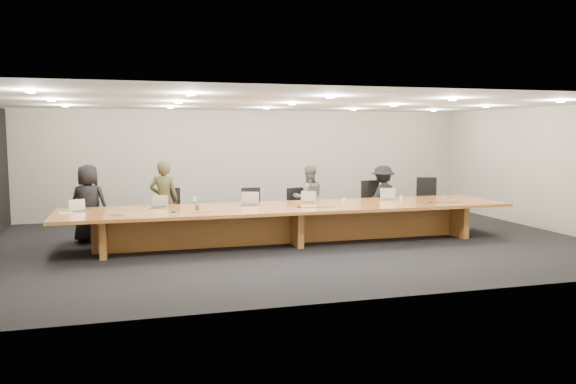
{
  "coord_description": "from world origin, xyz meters",
  "views": [
    {
      "loc": [
        -3.1,
        -10.7,
        2.21
      ],
      "look_at": [
        0.0,
        0.3,
        1.0
      ],
      "focal_mm": 35.0,
      "sensor_mm": 36.0,
      "label": 1
    }
  ],
  "objects_px": {
    "chair_mid_right": "(300,209)",
    "laptop_b": "(159,202)",
    "chair_right": "(375,204)",
    "water_bottle": "(194,203)",
    "mic_left": "(173,212)",
    "paper_cup_far": "(401,198)",
    "laptop_c": "(249,199)",
    "av_box": "(117,214)",
    "person_c": "(309,198)",
    "laptop_a": "(79,205)",
    "paper_cup_near": "(344,201)",
    "amber_mug": "(197,207)",
    "person_b": "(164,199)",
    "chair_left": "(171,212)",
    "chair_mid_left": "(253,210)",
    "person_a": "(89,203)",
    "person_d": "(383,197)",
    "conference_table": "(292,217)",
    "laptop_e": "(389,194)",
    "mic_center": "(299,207)",
    "laptop_d": "(308,197)",
    "mic_right": "(430,202)",
    "chair_far_left": "(90,217)",
    "chair_far_right": "(429,201)"
  },
  "relations": [
    {
      "from": "chair_mid_right",
      "to": "laptop_b",
      "type": "distance_m",
      "value": 3.25
    },
    {
      "from": "chair_right",
      "to": "water_bottle",
      "type": "xyz_separation_m",
      "value": [
        -4.29,
        -1.03,
        0.3
      ]
    },
    {
      "from": "laptop_b",
      "to": "mic_left",
      "type": "xyz_separation_m",
      "value": [
        0.22,
        -0.76,
        -0.11
      ]
    },
    {
      "from": "paper_cup_far",
      "to": "laptop_c",
      "type": "bearing_deg",
      "value": 179.38
    },
    {
      "from": "av_box",
      "to": "person_c",
      "type": "bearing_deg",
      "value": 34.74
    },
    {
      "from": "laptop_a",
      "to": "mic_left",
      "type": "height_order",
      "value": "laptop_a"
    },
    {
      "from": "laptop_c",
      "to": "mic_left",
      "type": "height_order",
      "value": "laptop_c"
    },
    {
      "from": "paper_cup_near",
      "to": "amber_mug",
      "type": "bearing_deg",
      "value": -176.62
    },
    {
      "from": "person_b",
      "to": "amber_mug",
      "type": "xyz_separation_m",
      "value": [
        0.54,
        -1.33,
        -0.02
      ]
    },
    {
      "from": "laptop_b",
      "to": "chair_left",
      "type": "bearing_deg",
      "value": 88.32
    },
    {
      "from": "chair_mid_left",
      "to": "person_a",
      "type": "distance_m",
      "value": 3.42
    },
    {
      "from": "person_c",
      "to": "person_d",
      "type": "relative_size",
      "value": 1.02
    },
    {
      "from": "mic_left",
      "to": "person_a",
      "type": "bearing_deg",
      "value": 135.09
    },
    {
      "from": "person_a",
      "to": "laptop_a",
      "type": "xyz_separation_m",
      "value": [
        -0.11,
        -0.93,
        0.08
      ]
    },
    {
      "from": "laptop_b",
      "to": "paper_cup_near",
      "type": "relative_size",
      "value": 3.05
    },
    {
      "from": "conference_table",
      "to": "chair_right",
      "type": "bearing_deg",
      "value": 27.08
    },
    {
      "from": "laptop_e",
      "to": "mic_center",
      "type": "bearing_deg",
      "value": -145.88
    },
    {
      "from": "paper_cup_far",
      "to": "av_box",
      "type": "height_order",
      "value": "paper_cup_far"
    },
    {
      "from": "person_b",
      "to": "laptop_d",
      "type": "xyz_separation_m",
      "value": [
        2.89,
        -0.91,
        0.06
      ]
    },
    {
      "from": "laptop_e",
      "to": "paper_cup_far",
      "type": "height_order",
      "value": "laptop_e"
    },
    {
      "from": "chair_left",
      "to": "paper_cup_near",
      "type": "height_order",
      "value": "chair_left"
    },
    {
      "from": "chair_right",
      "to": "paper_cup_far",
      "type": "distance_m",
      "value": 1.01
    },
    {
      "from": "mic_right",
      "to": "chair_mid_right",
      "type": "bearing_deg",
      "value": 147.02
    },
    {
      "from": "chair_left",
      "to": "person_c",
      "type": "xyz_separation_m",
      "value": [
        3.04,
        -0.1,
        0.22
      ]
    },
    {
      "from": "chair_far_left",
      "to": "person_b",
      "type": "bearing_deg",
      "value": -12.41
    },
    {
      "from": "chair_far_right",
      "to": "mic_left",
      "type": "xyz_separation_m",
      "value": [
        -6.17,
        -1.62,
        0.19
      ]
    },
    {
      "from": "chair_far_left",
      "to": "mic_center",
      "type": "relative_size",
      "value": 9.5
    },
    {
      "from": "person_a",
      "to": "water_bottle",
      "type": "bearing_deg",
      "value": 170.37
    },
    {
      "from": "laptop_d",
      "to": "chair_far_left",
      "type": "bearing_deg",
      "value": -168.08
    },
    {
      "from": "laptop_a",
      "to": "person_a",
      "type": "bearing_deg",
      "value": 61.59
    },
    {
      "from": "av_box",
      "to": "mic_left",
      "type": "height_order",
      "value": "av_box"
    },
    {
      "from": "chair_left",
      "to": "laptop_a",
      "type": "relative_size",
      "value": 3.56
    },
    {
      "from": "person_d",
      "to": "person_b",
      "type": "bearing_deg",
      "value": -20.6
    },
    {
      "from": "person_a",
      "to": "mic_center",
      "type": "xyz_separation_m",
      "value": [
        3.99,
        -1.52,
        -0.03
      ]
    },
    {
      "from": "av_box",
      "to": "chair_far_left",
      "type": "bearing_deg",
      "value": 122.18
    },
    {
      "from": "chair_mid_right",
      "to": "water_bottle",
      "type": "height_order",
      "value": "chair_mid_right"
    },
    {
      "from": "person_d",
      "to": "laptop_c",
      "type": "xyz_separation_m",
      "value": [
        -3.34,
        -0.86,
        0.16
      ]
    },
    {
      "from": "paper_cup_far",
      "to": "chair_far_left",
      "type": "bearing_deg",
      "value": 170.95
    },
    {
      "from": "chair_right",
      "to": "person_b",
      "type": "distance_m",
      "value": 4.81
    },
    {
      "from": "chair_far_right",
      "to": "laptop_b",
      "type": "height_order",
      "value": "chair_far_right"
    },
    {
      "from": "person_d",
      "to": "laptop_b",
      "type": "height_order",
      "value": "person_d"
    },
    {
      "from": "conference_table",
      "to": "chair_mid_right",
      "type": "height_order",
      "value": "chair_mid_right"
    },
    {
      "from": "chair_mid_right",
      "to": "person_b",
      "type": "xyz_separation_m",
      "value": [
        -2.97,
        0.02,
        0.32
      ]
    },
    {
      "from": "chair_mid_right",
      "to": "chair_mid_left",
      "type": "bearing_deg",
      "value": 162.22
    },
    {
      "from": "water_bottle",
      "to": "paper_cup_near",
      "type": "xyz_separation_m",
      "value": [
        3.07,
        -0.07,
        -0.06
      ]
    },
    {
      "from": "laptop_d",
      "to": "water_bottle",
      "type": "bearing_deg",
      "value": -152.11
    },
    {
      "from": "laptop_d",
      "to": "mic_left",
      "type": "xyz_separation_m",
      "value": [
        -2.82,
        -0.7,
        -0.11
      ]
    },
    {
      "from": "person_a",
      "to": "mic_left",
      "type": "height_order",
      "value": "person_a"
    },
    {
      "from": "laptop_c",
      "to": "chair_mid_left",
      "type": "bearing_deg",
      "value": 94.28
    },
    {
      "from": "conference_table",
      "to": "laptop_a",
      "type": "height_order",
      "value": "laptop_a"
    }
  ]
}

